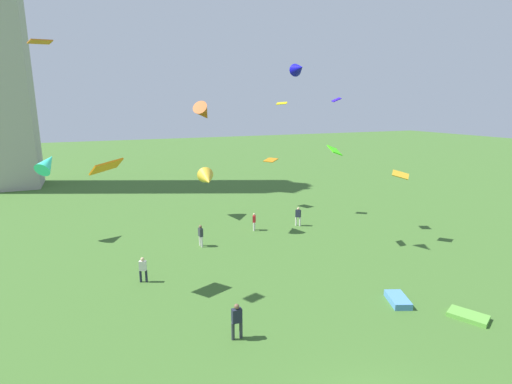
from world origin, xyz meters
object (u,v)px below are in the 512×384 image
(kite_flying_8, at_px, (282,103))
(kite_flying_0, at_px, (47,163))
(kite_flying_3, at_px, (106,167))
(kite_flying_7, at_px, (207,179))
(kite_flying_5, at_px, (336,100))
(kite_flying_10, at_px, (40,42))
(kite_flying_1, at_px, (335,150))
(kite_flying_2, at_px, (204,113))
(person_0, at_px, (143,268))
(kite_flying_6, at_px, (271,160))
(kite_flying_4, at_px, (401,175))
(kite_flying_9, at_px, (299,69))
(person_3, at_px, (237,319))
(person_1, at_px, (254,221))
(person_4, at_px, (298,215))
(kite_bundle_1, at_px, (468,316))
(kite_bundle_0, at_px, (398,300))
(person_2, at_px, (201,234))

(kite_flying_8, bearing_deg, kite_flying_0, 36.00)
(kite_flying_3, height_order, kite_flying_7, kite_flying_3)
(kite_flying_5, relative_size, kite_flying_10, 1.03)
(kite_flying_1, xyz_separation_m, kite_flying_2, (-8.09, 7.04, 2.69))
(person_0, distance_m, kite_flying_6, 20.70)
(kite_flying_4, xyz_separation_m, kite_flying_9, (-8.38, 1.72, 7.82))
(kite_flying_0, bearing_deg, person_3, 143.57)
(person_0, xyz_separation_m, kite_flying_8, (14.90, 10.61, 10.00))
(person_1, distance_m, kite_flying_4, 12.64)
(person_0, height_order, kite_flying_0, kite_flying_0)
(person_4, bearing_deg, kite_flying_9, -71.76)
(kite_bundle_1, bearing_deg, kite_bundle_0, 129.49)
(kite_flying_10, bearing_deg, kite_bundle_0, -46.02)
(person_2, bearing_deg, kite_flying_8, -64.75)
(kite_flying_0, bearing_deg, kite_flying_7, -147.14)
(person_2, height_order, kite_flying_0, kite_flying_0)
(person_0, bearing_deg, kite_flying_7, 81.64)
(kite_flying_0, height_order, kite_flying_2, kite_flying_2)
(person_3, bearing_deg, kite_flying_2, 79.59)
(kite_flying_5, bearing_deg, person_4, 78.68)
(person_2, height_order, kite_flying_6, kite_flying_6)
(person_1, xyz_separation_m, kite_flying_8, (4.59, 3.97, 10.04))
(kite_flying_0, relative_size, kite_flying_3, 1.31)
(kite_flying_0, xyz_separation_m, kite_flying_10, (1.37, -11.63, 7.51))
(kite_flying_6, relative_size, kite_flying_8, 1.35)
(kite_flying_2, height_order, kite_bundle_0, kite_flying_2)
(kite_flying_3, xyz_separation_m, kite_flying_4, (21.50, 0.22, -2.02))
(person_1, bearing_deg, person_3, 3.94)
(kite_flying_1, bearing_deg, kite_flying_8, 8.42)
(person_2, xyz_separation_m, kite_flying_8, (9.95, 5.94, 9.95))
(kite_flying_9, xyz_separation_m, kite_bundle_0, (1.15, -9.74, -13.06))
(kite_flying_10, bearing_deg, kite_flying_5, -7.64)
(person_1, relative_size, kite_flying_4, 1.04)
(person_3, bearing_deg, kite_flying_4, 25.72)
(kite_flying_5, relative_size, kite_bundle_0, 0.70)
(kite_flying_0, distance_m, kite_bundle_0, 27.29)
(kite_flying_2, height_order, kite_flying_10, kite_flying_10)
(kite_flying_1, height_order, kite_flying_7, kite_flying_1)
(person_0, relative_size, kite_bundle_1, 0.88)
(person_0, height_order, kite_flying_10, kite_flying_10)
(person_1, xyz_separation_m, person_4, (4.18, -0.38, 0.10))
(person_4, bearing_deg, person_2, -120.31)
(kite_flying_0, relative_size, kite_flying_7, 0.93)
(person_3, height_order, kite_flying_2, kite_flying_2)
(kite_flying_10, bearing_deg, kite_flying_4, -20.60)
(kite_flying_10, bearing_deg, kite_flying_3, -20.98)
(kite_flying_4, bearing_deg, kite_bundle_1, -72.54)
(person_1, relative_size, person_2, 0.91)
(kite_flying_10, distance_m, kite_bundle_1, 25.65)
(kite_flying_2, bearing_deg, person_1, -161.14)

